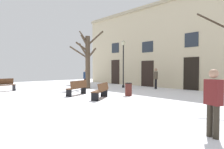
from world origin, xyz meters
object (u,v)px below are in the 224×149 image
object	(u,v)px
bench_near_center_tree	(101,91)
person_crossing_plaza	(85,77)
bench_near_lamp	(1,85)
person_by_shop_door	(156,78)
streetlamp	(123,59)
bench_facing_shops	(77,88)
tree_near_facade	(87,59)
person_near_bench	(213,100)
litter_bin	(128,89)

from	to	relation	value
bench_near_center_tree	person_crossing_plaza	distance (m)	7.27
bench_near_lamp	person_crossing_plaza	bearing A→B (deg)	-18.87
bench_near_lamp	person_by_shop_door	distance (m)	11.93
streetlamp	bench_facing_shops	distance (m)	6.19
tree_near_facade	streetlamp	size ratio (longest dim) A/B	1.19
streetlamp	person_crossing_plaza	xyz separation A→B (m)	(-2.89, -2.05, -1.65)
streetlamp	bench_near_lamp	size ratio (longest dim) A/B	2.20
tree_near_facade	bench_near_lamp	xyz separation A→B (m)	(-2.47, -5.94, -2.03)
streetlamp	bench_near_center_tree	bearing A→B (deg)	-57.67
bench_near_lamp	person_near_bench	bearing A→B (deg)	-92.95
person_near_bench	person_crossing_plaza	xyz separation A→B (m)	(-12.78, 5.28, -0.02)
bench_near_center_tree	person_crossing_plaza	xyz separation A→B (m)	(-6.38, 3.46, 0.44)
litter_bin	streetlamp	bearing A→B (deg)	136.95
person_near_bench	bench_near_lamp	bearing A→B (deg)	-154.18
bench_facing_shops	bench_near_center_tree	bearing A→B (deg)	74.10
tree_near_facade	person_by_shop_door	world-z (taller)	tree_near_facade
bench_near_center_tree	person_crossing_plaza	size ratio (longest dim) A/B	1.02
litter_bin	bench_facing_shops	bearing A→B (deg)	-137.09
bench_near_center_tree	litter_bin	bearing A→B (deg)	142.39
litter_bin	bench_facing_shops	world-z (taller)	bench_facing_shops
tree_near_facade	litter_bin	xyz separation A→B (m)	(5.37, -0.77, -2.11)
litter_bin	bench_near_lamp	size ratio (longest dim) A/B	0.42
person_by_shop_door	bench_near_lamp	bearing A→B (deg)	94.14
bench_near_lamp	person_crossing_plaza	world-z (taller)	person_crossing_plaza
bench_near_center_tree	bench_near_lamp	bearing A→B (deg)	-98.46
bench_near_center_tree	person_by_shop_door	distance (m)	6.80
person_crossing_plaza	streetlamp	bearing A→B (deg)	98.70
tree_near_facade	person_near_bench	distance (m)	12.52
tree_near_facade	bench_facing_shops	bearing A→B (deg)	-44.47
person_by_shop_door	bench_near_center_tree	bearing A→B (deg)	136.01
tree_near_facade	person_crossing_plaza	xyz separation A→B (m)	(-1.25, 0.66, -1.62)
streetlamp	person_near_bench	distance (m)	12.41
streetlamp	bench_near_lamp	distance (m)	9.81
bench_near_center_tree	person_near_bench	xyz separation A→B (m)	(6.40, -1.82, 0.46)
litter_bin	person_by_shop_door	xyz separation A→B (m)	(-1.15, 4.69, 0.54)
streetlamp	person_near_bench	bearing A→B (deg)	-36.56
bench_near_center_tree	person_crossing_plaza	world-z (taller)	person_crossing_plaza
tree_near_facade	bench_near_lamp	world-z (taller)	tree_near_facade
bench_near_center_tree	person_by_shop_door	size ratio (longest dim) A/B	0.97
litter_bin	person_by_shop_door	bearing A→B (deg)	103.73
bench_near_lamp	litter_bin	bearing A→B (deg)	-64.94
tree_near_facade	litter_bin	size ratio (longest dim) A/B	6.23
person_by_shop_door	tree_near_facade	bearing A→B (deg)	81.20
bench_near_lamp	person_by_shop_door	bearing A→B (deg)	-42.54
person_near_bench	bench_near_center_tree	bearing A→B (deg)	-175.46
tree_near_facade	bench_near_center_tree	xyz separation A→B (m)	(5.13, -2.80, -2.06)
bench_facing_shops	person_by_shop_door	bearing A→B (deg)	149.82
bench_near_lamp	person_crossing_plaza	size ratio (longest dim) A/B	1.17
person_crossing_plaza	bench_near_center_tree	bearing A→B (deg)	34.87
streetlamp	bench_near_center_tree	size ratio (longest dim) A/B	2.53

